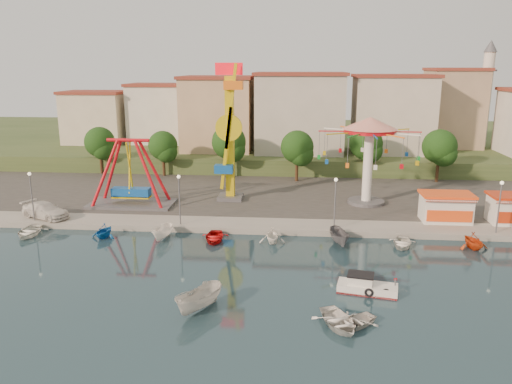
# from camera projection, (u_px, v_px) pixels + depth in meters

# --- Properties ---
(ground) EXTENTS (200.00, 200.00, 0.00)m
(ground) POSITION_uv_depth(u_px,v_px,m) (242.00, 285.00, 39.29)
(ground) COLOR #152D3A
(ground) RESTS_ON ground
(quay_deck) EXTENTS (200.00, 100.00, 0.60)m
(quay_deck) POSITION_uv_depth(u_px,v_px,m) (277.00, 151.00, 99.10)
(quay_deck) COLOR #9E998E
(quay_deck) RESTS_ON ground
(asphalt_pad) EXTENTS (90.00, 28.00, 0.01)m
(asphalt_pad) POSITION_uv_depth(u_px,v_px,m) (267.00, 187.00, 68.12)
(asphalt_pad) COLOR #4C4944
(asphalt_pad) RESTS_ON quay_deck
(hill_terrace) EXTENTS (200.00, 60.00, 3.00)m
(hill_terrace) POSITION_uv_depth(u_px,v_px,m) (279.00, 141.00, 103.63)
(hill_terrace) COLOR #384C26
(hill_terrace) RESTS_ON ground
(pirate_ship_ride) EXTENTS (10.00, 5.00, 8.00)m
(pirate_ship_ride) POSITION_uv_depth(u_px,v_px,m) (130.00, 174.00, 58.63)
(pirate_ship_ride) COLOR #59595E
(pirate_ship_ride) RESTS_ON quay_deck
(kamikaze_tower) EXTENTS (3.34, 3.10, 16.50)m
(kamikaze_tower) POSITION_uv_depth(u_px,v_px,m) (230.00, 135.00, 59.95)
(kamikaze_tower) COLOR #59595E
(kamikaze_tower) RESTS_ON quay_deck
(wave_swinger) EXTENTS (11.60, 11.60, 10.40)m
(wave_swinger) POSITION_uv_depth(u_px,v_px,m) (369.00, 141.00, 58.40)
(wave_swinger) COLOR #59595E
(wave_swinger) RESTS_ON quay_deck
(booth_left) EXTENTS (5.40, 3.78, 3.08)m
(booth_left) POSITION_uv_depth(u_px,v_px,m) (446.00, 207.00, 53.01)
(booth_left) COLOR white
(booth_left) RESTS_ON quay_deck
(lamp_post_0) EXTENTS (0.14, 0.14, 5.00)m
(lamp_post_0) POSITION_uv_depth(u_px,v_px,m) (32.00, 198.00, 53.09)
(lamp_post_0) COLOR #59595E
(lamp_post_0) RESTS_ON quay_deck
(lamp_post_1) EXTENTS (0.14, 0.14, 5.00)m
(lamp_post_1) POSITION_uv_depth(u_px,v_px,m) (180.00, 201.00, 51.75)
(lamp_post_1) COLOR #59595E
(lamp_post_1) RESTS_ON quay_deck
(lamp_post_2) EXTENTS (0.14, 0.14, 5.00)m
(lamp_post_2) POSITION_uv_depth(u_px,v_px,m) (335.00, 205.00, 50.41)
(lamp_post_2) COLOR #59595E
(lamp_post_2) RESTS_ON quay_deck
(lamp_post_3) EXTENTS (0.14, 0.14, 5.00)m
(lamp_post_3) POSITION_uv_depth(u_px,v_px,m) (499.00, 209.00, 49.07)
(lamp_post_3) COLOR #59595E
(lamp_post_3) RESTS_ON quay_deck
(tree_0) EXTENTS (4.60, 4.60, 7.19)m
(tree_0) POSITION_uv_depth(u_px,v_px,m) (100.00, 142.00, 75.84)
(tree_0) COLOR #382314
(tree_0) RESTS_ON quay_deck
(tree_1) EXTENTS (4.35, 4.35, 6.80)m
(tree_1) POSITION_uv_depth(u_px,v_px,m) (163.00, 146.00, 74.36)
(tree_1) COLOR #382314
(tree_1) RESTS_ON quay_deck
(tree_2) EXTENTS (5.02, 5.02, 7.85)m
(tree_2) POSITION_uv_depth(u_px,v_px,m) (229.00, 142.00, 72.92)
(tree_2) COLOR #382314
(tree_2) RESTS_ON quay_deck
(tree_3) EXTENTS (4.68, 4.68, 7.32)m
(tree_3) POSITION_uv_depth(u_px,v_px,m) (297.00, 147.00, 70.78)
(tree_3) COLOR #382314
(tree_3) RESTS_ON quay_deck
(tree_4) EXTENTS (4.86, 4.86, 7.60)m
(tree_4) POSITION_uv_depth(u_px,v_px,m) (366.00, 143.00, 72.78)
(tree_4) COLOR #382314
(tree_4) RESTS_ON quay_deck
(tree_5) EXTENTS (4.83, 4.83, 7.54)m
(tree_5) POSITION_uv_depth(u_px,v_px,m) (440.00, 147.00, 70.20)
(tree_5) COLOR #382314
(tree_5) RESTS_ON quay_deck
(building_0) EXTENTS (9.26, 9.53, 11.87)m
(building_0) POSITION_uv_depth(u_px,v_px,m) (77.00, 113.00, 84.38)
(building_0) COLOR beige
(building_0) RESTS_ON hill_terrace
(building_1) EXTENTS (12.33, 9.01, 8.63)m
(building_1) POSITION_uv_depth(u_px,v_px,m) (156.00, 120.00, 88.91)
(building_1) COLOR silver
(building_1) RESTS_ON hill_terrace
(building_2) EXTENTS (11.95, 9.28, 11.23)m
(building_2) POSITION_uv_depth(u_px,v_px,m) (229.00, 113.00, 88.04)
(building_2) COLOR tan
(building_2) RESTS_ON hill_terrace
(building_3) EXTENTS (12.59, 10.50, 9.20)m
(building_3) POSITION_uv_depth(u_px,v_px,m) (308.00, 122.00, 84.09)
(building_3) COLOR beige
(building_3) RESTS_ON hill_terrace
(building_4) EXTENTS (10.75, 9.23, 9.24)m
(building_4) POSITION_uv_depth(u_px,v_px,m) (385.00, 120.00, 86.24)
(building_4) COLOR beige
(building_4) RESTS_ON hill_terrace
(building_5) EXTENTS (12.77, 10.96, 11.21)m
(building_5) POSITION_uv_depth(u_px,v_px,m) (469.00, 116.00, 83.08)
(building_5) COLOR tan
(building_5) RESTS_ON hill_terrace
(minaret) EXTENTS (2.80, 2.80, 18.00)m
(minaret) POSITION_uv_depth(u_px,v_px,m) (486.00, 91.00, 85.35)
(minaret) COLOR silver
(minaret) RESTS_ON hill_terrace
(cabin_motorboat) EXTENTS (4.69, 2.51, 1.57)m
(cabin_motorboat) POSITION_uv_depth(u_px,v_px,m) (366.00, 287.00, 37.85)
(cabin_motorboat) COLOR white
(cabin_motorboat) RESTS_ON ground
(rowboat_a) EXTENTS (4.09, 4.71, 0.82)m
(rowboat_a) POSITION_uv_depth(u_px,v_px,m) (339.00, 321.00, 32.84)
(rowboat_a) COLOR white
(rowboat_a) RESTS_ON ground
(rowboat_b) EXTENTS (3.85, 3.74, 0.65)m
(rowboat_b) POSITION_uv_depth(u_px,v_px,m) (355.00, 321.00, 32.95)
(rowboat_b) COLOR silver
(rowboat_b) RESTS_ON ground
(skiff) EXTENTS (3.69, 4.66, 1.71)m
(skiff) POSITION_uv_depth(u_px,v_px,m) (199.00, 300.00, 34.83)
(skiff) COLOR silver
(skiff) RESTS_ON ground
(van) EXTENTS (6.20, 4.46, 1.67)m
(van) POSITION_uv_depth(u_px,v_px,m) (45.00, 210.00, 54.40)
(van) COLOR silver
(van) RESTS_ON quay_deck
(moored_boat_0) EXTENTS (3.32, 4.36, 0.84)m
(moored_boat_0) POSITION_uv_depth(u_px,v_px,m) (29.00, 231.00, 50.57)
(moored_boat_0) COLOR white
(moored_boat_0) RESTS_ON ground
(moored_boat_1) EXTENTS (2.87, 3.19, 1.48)m
(moored_boat_1) POSITION_uv_depth(u_px,v_px,m) (104.00, 231.00, 49.83)
(moored_boat_1) COLOR #135CAB
(moored_boat_1) RESTS_ON ground
(moored_boat_2) EXTENTS (1.97, 3.80, 1.40)m
(moored_boat_2) POSITION_uv_depth(u_px,v_px,m) (163.00, 233.00, 49.34)
(moored_boat_2) COLOR white
(moored_boat_2) RESTS_ON ground
(moored_boat_3) EXTENTS (2.91, 3.93, 0.79)m
(moored_boat_3) POSITION_uv_depth(u_px,v_px,m) (214.00, 237.00, 48.98)
(moored_boat_3) COLOR red
(moored_boat_3) RESTS_ON ground
(moored_boat_4) EXTENTS (2.78, 3.14, 1.54)m
(moored_boat_4) POSITION_uv_depth(u_px,v_px,m) (272.00, 235.00, 48.41)
(moored_boat_4) COLOR white
(moored_boat_4) RESTS_ON ground
(moored_boat_5) EXTENTS (2.26, 4.16, 1.52)m
(moored_boat_5) POSITION_uv_depth(u_px,v_px,m) (340.00, 237.00, 47.87)
(moored_boat_5) COLOR slate
(moored_boat_5) RESTS_ON ground
(moored_boat_6) EXTENTS (3.30, 4.05, 0.74)m
(moored_boat_6) POSITION_uv_depth(u_px,v_px,m) (402.00, 243.00, 47.47)
(moored_boat_6) COLOR white
(moored_boat_6) RESTS_ON ground
(moored_boat_7) EXTENTS (3.26, 3.57, 1.60)m
(moored_boat_7) POSITION_uv_depth(u_px,v_px,m) (474.00, 241.00, 46.82)
(moored_boat_7) COLOR #D14212
(moored_boat_7) RESTS_ON ground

